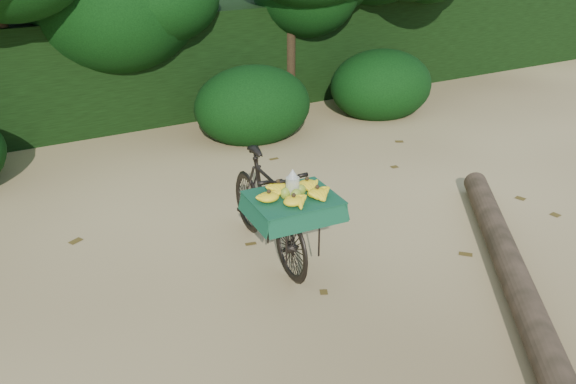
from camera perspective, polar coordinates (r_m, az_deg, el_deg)
ground at (r=5.85m, az=1.86°, el=-9.93°), size 80.00×80.00×0.00m
vendor_bicycle at (r=6.26m, az=-1.83°, el=-1.34°), size 0.83×1.88×1.12m
fallen_log at (r=6.51m, az=19.91°, el=-6.18°), size 2.45×3.36×0.28m
hedge_backdrop at (r=10.97m, az=-15.27°, el=11.40°), size 26.00×1.80×1.80m
tree_row at (r=9.87m, az=-18.57°, el=16.06°), size 14.50×2.00×4.00m
bush_clumps at (r=9.37m, az=-8.87°, el=6.82°), size 8.80×1.70×0.90m
leaf_litter at (r=6.32m, az=-1.14°, el=-6.91°), size 7.00×7.30×0.01m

